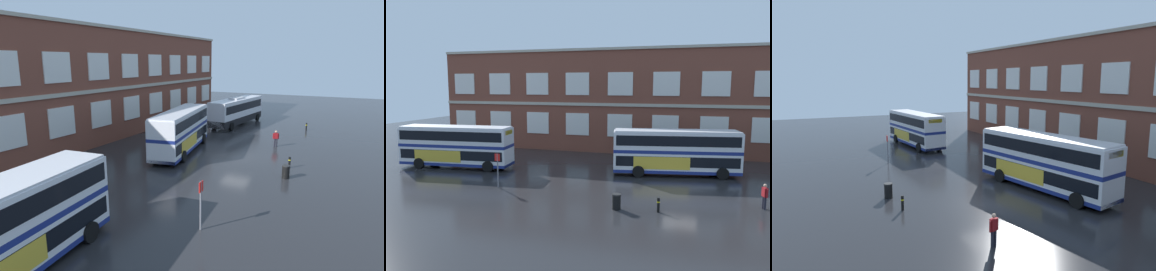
# 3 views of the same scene
# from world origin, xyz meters

# --- Properties ---
(ground_plane) EXTENTS (120.00, 120.00, 0.00)m
(ground_plane) POSITION_xyz_m (0.00, 2.00, 0.00)
(ground_plane) COLOR #232326
(brick_terminal_building) EXTENTS (56.78, 8.19, 12.31)m
(brick_terminal_building) POSITION_xyz_m (-2.33, 17.98, 6.01)
(brick_terminal_building) COLOR brown
(brick_terminal_building) RESTS_ON ground
(double_decker_near) EXTENTS (11.21, 3.73, 4.07)m
(double_decker_near) POSITION_xyz_m (-21.40, 2.25, 2.15)
(double_decker_near) COLOR silver
(double_decker_near) RESTS_ON ground
(double_decker_middle) EXTENTS (11.29, 4.57, 4.07)m
(double_decker_middle) POSITION_xyz_m (-0.73, 5.42, 2.15)
(double_decker_middle) COLOR silver
(double_decker_middle) RESTS_ON ground
(waiting_passenger) EXTENTS (0.36, 0.63, 1.70)m
(waiting_passenger) POSITION_xyz_m (5.37, -2.44, 0.93)
(waiting_passenger) COLOR black
(waiting_passenger) RESTS_ON ground
(bus_stand_flag) EXTENTS (0.44, 0.10, 2.70)m
(bus_stand_flag) POSITION_xyz_m (-13.91, -2.97, 1.64)
(bus_stand_flag) COLOR slate
(bus_stand_flag) RESTS_ON ground
(station_litter_bin) EXTENTS (0.60, 0.60, 1.03)m
(station_litter_bin) POSITION_xyz_m (-3.86, -5.35, 0.52)
(station_litter_bin) COLOR black
(station_litter_bin) RESTS_ON ground
(safety_bollard_west) EXTENTS (0.19, 0.19, 0.95)m
(safety_bollard_west) POSITION_xyz_m (-1.19, -5.11, 0.49)
(safety_bollard_west) COLOR black
(safety_bollard_west) RESTS_ON ground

